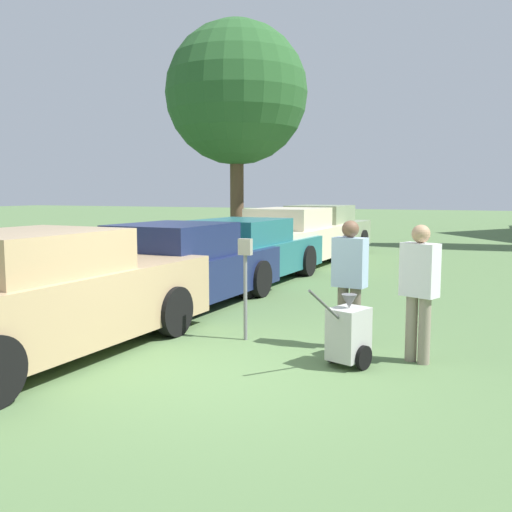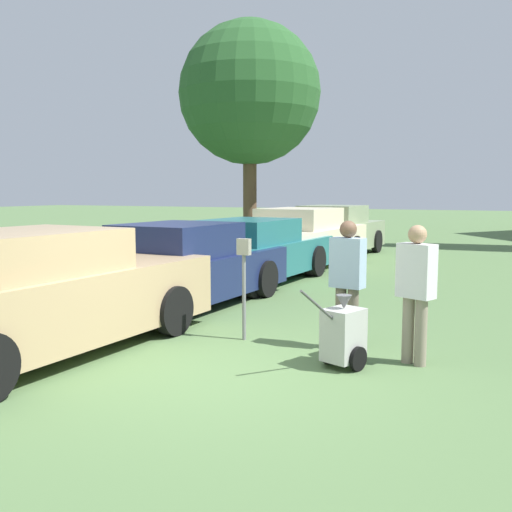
{
  "view_description": "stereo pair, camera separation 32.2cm",
  "coord_description": "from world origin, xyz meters",
  "px_view_note": "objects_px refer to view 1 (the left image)",
  "views": [
    {
      "loc": [
        2.71,
        -5.48,
        2.02
      ],
      "look_at": [
        -0.41,
        1.97,
        1.1
      ],
      "focal_mm": 40.0,
      "sensor_mm": 36.0,
      "label": 1
    },
    {
      "loc": [
        3.01,
        -5.35,
        2.02
      ],
      "look_at": [
        -0.41,
        1.97,
        1.1
      ],
      "focal_mm": 40.0,
      "sensor_mm": 36.0,
      "label": 2
    }
  ],
  "objects_px": {
    "parked_car_cream": "(291,239)",
    "parking_meter": "(245,270)",
    "person_supervisor": "(419,285)",
    "parked_car_sage": "(322,232)",
    "parked_car_teal": "(244,253)",
    "parked_car_tan": "(40,298)",
    "equipment_cart": "(348,333)",
    "person_worker": "(350,276)",
    "parked_car_navy": "(178,268)"
  },
  "relations": [
    {
      "from": "parked_car_cream",
      "to": "parked_car_teal",
      "type": "bearing_deg",
      "value": -86.74
    },
    {
      "from": "parked_car_sage",
      "to": "parked_car_cream",
      "type": "bearing_deg",
      "value": -86.74
    },
    {
      "from": "parked_car_navy",
      "to": "person_supervisor",
      "type": "xyz_separation_m",
      "value": [
        4.28,
        -1.76,
        0.25
      ]
    },
    {
      "from": "parked_car_teal",
      "to": "parked_car_sage",
      "type": "xyz_separation_m",
      "value": [
        0.0,
        6.09,
        0.07
      ]
    },
    {
      "from": "parked_car_sage",
      "to": "person_supervisor",
      "type": "height_order",
      "value": "person_supervisor"
    },
    {
      "from": "equipment_cart",
      "to": "parked_car_navy",
      "type": "bearing_deg",
      "value": 167.94
    },
    {
      "from": "parked_car_cream",
      "to": "parking_meter",
      "type": "height_order",
      "value": "parked_car_cream"
    },
    {
      "from": "equipment_cart",
      "to": "parked_car_sage",
      "type": "bearing_deg",
      "value": 127.64
    },
    {
      "from": "parked_car_cream",
      "to": "parked_car_sage",
      "type": "relative_size",
      "value": 1.11
    },
    {
      "from": "person_supervisor",
      "to": "equipment_cart",
      "type": "bearing_deg",
      "value": 56.28
    },
    {
      "from": "parked_car_navy",
      "to": "parked_car_cream",
      "type": "height_order",
      "value": "parked_car_cream"
    },
    {
      "from": "parked_car_teal",
      "to": "parked_car_sage",
      "type": "distance_m",
      "value": 6.09
    },
    {
      "from": "parked_car_tan",
      "to": "parked_car_cream",
      "type": "height_order",
      "value": "parked_car_cream"
    },
    {
      "from": "person_supervisor",
      "to": "equipment_cart",
      "type": "relative_size",
      "value": 1.64
    },
    {
      "from": "parked_car_tan",
      "to": "parked_car_teal",
      "type": "height_order",
      "value": "parked_car_tan"
    },
    {
      "from": "parked_car_cream",
      "to": "parked_car_navy",
      "type": "bearing_deg",
      "value": -86.73
    },
    {
      "from": "person_supervisor",
      "to": "parked_car_sage",
      "type": "bearing_deg",
      "value": -44.77
    },
    {
      "from": "parked_car_cream",
      "to": "parked_car_tan",
      "type": "bearing_deg",
      "value": -86.73
    },
    {
      "from": "parked_car_teal",
      "to": "person_worker",
      "type": "height_order",
      "value": "person_worker"
    },
    {
      "from": "parking_meter",
      "to": "equipment_cart",
      "type": "relative_size",
      "value": 1.39
    },
    {
      "from": "person_worker",
      "to": "equipment_cart",
      "type": "bearing_deg",
      "value": 112.26
    },
    {
      "from": "parked_car_tan",
      "to": "parking_meter",
      "type": "height_order",
      "value": "parked_car_tan"
    },
    {
      "from": "parked_car_navy",
      "to": "person_worker",
      "type": "distance_m",
      "value": 3.69
    },
    {
      "from": "parked_car_tan",
      "to": "parked_car_sage",
      "type": "xyz_separation_m",
      "value": [
        -0.0,
        12.2,
        0.01
      ]
    },
    {
      "from": "parking_meter",
      "to": "person_worker",
      "type": "relative_size",
      "value": 0.84
    },
    {
      "from": "parked_car_sage",
      "to": "person_worker",
      "type": "xyz_separation_m",
      "value": [
        3.38,
        -10.37,
        0.2
      ]
    },
    {
      "from": "parked_car_sage",
      "to": "parked_car_tan",
      "type": "bearing_deg",
      "value": -86.73
    },
    {
      "from": "parked_car_navy",
      "to": "person_supervisor",
      "type": "distance_m",
      "value": 4.64
    },
    {
      "from": "parking_meter",
      "to": "parked_car_sage",
      "type": "bearing_deg",
      "value": 100.71
    },
    {
      "from": "parked_car_teal",
      "to": "parked_car_cream",
      "type": "relative_size",
      "value": 0.99
    },
    {
      "from": "parked_car_cream",
      "to": "person_supervisor",
      "type": "bearing_deg",
      "value": -57.82
    },
    {
      "from": "parked_car_sage",
      "to": "person_supervisor",
      "type": "xyz_separation_m",
      "value": [
        4.28,
        -10.67,
        0.19
      ]
    },
    {
      "from": "parked_car_navy",
      "to": "parking_meter",
      "type": "distance_m",
      "value": 2.57
    },
    {
      "from": "parked_car_navy",
      "to": "equipment_cart",
      "type": "relative_size",
      "value": 4.72
    },
    {
      "from": "parked_car_cream",
      "to": "person_worker",
      "type": "xyz_separation_m",
      "value": [
        3.38,
        -7.46,
        0.2
      ]
    },
    {
      "from": "parked_car_teal",
      "to": "person_worker",
      "type": "xyz_separation_m",
      "value": [
        3.38,
        -4.29,
        0.27
      ]
    },
    {
      "from": "parked_car_teal",
      "to": "parking_meter",
      "type": "relative_size",
      "value": 3.76
    },
    {
      "from": "parked_car_cream",
      "to": "parking_meter",
      "type": "bearing_deg",
      "value": -72.07
    },
    {
      "from": "parked_car_tan",
      "to": "parked_car_sage",
      "type": "distance_m",
      "value": 12.2
    },
    {
      "from": "parked_car_sage",
      "to": "equipment_cart",
      "type": "bearing_deg",
      "value": -68.99
    },
    {
      "from": "parked_car_navy",
      "to": "person_worker",
      "type": "relative_size",
      "value": 2.85
    },
    {
      "from": "person_worker",
      "to": "person_supervisor",
      "type": "xyz_separation_m",
      "value": [
        0.9,
        -0.3,
        -0.01
      ]
    },
    {
      "from": "parked_car_cream",
      "to": "parking_meter",
      "type": "relative_size",
      "value": 3.81
    },
    {
      "from": "person_supervisor",
      "to": "equipment_cart",
      "type": "distance_m",
      "value": 1.01
    },
    {
      "from": "parked_car_cream",
      "to": "parked_car_sage",
      "type": "distance_m",
      "value": 2.92
    },
    {
      "from": "parked_car_tan",
      "to": "parked_car_cream",
      "type": "relative_size",
      "value": 0.93
    },
    {
      "from": "parked_car_tan",
      "to": "parked_car_navy",
      "type": "distance_m",
      "value": 3.28
    },
    {
      "from": "parked_car_tan",
      "to": "person_supervisor",
      "type": "xyz_separation_m",
      "value": [
        4.28,
        1.53,
        0.2
      ]
    },
    {
      "from": "person_supervisor",
      "to": "parking_meter",
      "type": "bearing_deg",
      "value": 19.49
    },
    {
      "from": "parking_meter",
      "to": "equipment_cart",
      "type": "height_order",
      "value": "parking_meter"
    }
  ]
}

